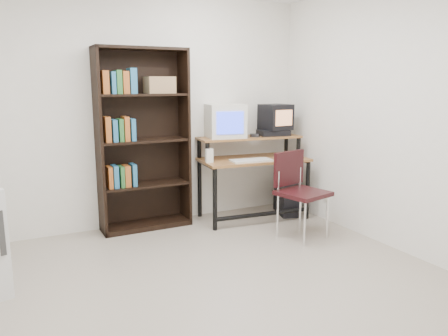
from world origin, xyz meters
name	(u,v)px	position (x,y,z in m)	size (l,w,h in m)	color
floor	(218,296)	(0.00, 0.00, -0.01)	(4.00, 4.00, 0.01)	#A89D8C
back_wall	(140,112)	(0.00, 2.00, 1.30)	(4.00, 0.01, 2.60)	white
right_wall	(413,118)	(2.00, 0.00, 1.30)	(0.01, 4.00, 2.60)	white
computer_desk	(253,161)	(1.25, 1.62, 0.69)	(1.32, 0.75, 0.98)	#946030
crt_monitor	(225,121)	(0.97, 1.80, 1.17)	(0.49, 0.50, 0.40)	beige
vcr	(273,133)	(1.58, 1.69, 1.01)	(0.36, 0.26, 0.08)	black
crt_tv	(276,117)	(1.63, 1.72, 1.20)	(0.35, 0.35, 0.31)	black
cd_spindle	(255,136)	(1.31, 1.67, 0.99)	(0.12, 0.12, 0.05)	#26262B
keyboard	(251,161)	(1.12, 1.44, 0.74)	(0.47, 0.21, 0.04)	beige
mousepad	(284,159)	(1.58, 1.44, 0.72)	(0.22, 0.18, 0.01)	black
mouse	(284,157)	(1.59, 1.45, 0.74)	(0.10, 0.06, 0.03)	white
desk_speaker	(209,156)	(0.67, 1.60, 0.80)	(0.08, 0.07, 0.17)	beige
pc_tower	(286,197)	(1.71, 1.56, 0.21)	(0.20, 0.45, 0.42)	black
school_chair	(298,185)	(1.34, 0.83, 0.56)	(0.55, 0.55, 0.91)	black
bookshelf	(142,139)	(-0.03, 1.86, 1.01)	(1.00, 0.34, 1.99)	black
wall_outlet	(325,195)	(1.99, 1.15, 0.30)	(0.02, 0.08, 0.12)	beige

